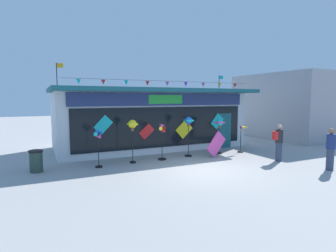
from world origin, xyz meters
TOP-DOWN VIEW (x-y plane):
  - ground_plane at (0.00, 0.00)m, footprint 80.00×80.00m
  - kite_shop_building at (0.09, 5.86)m, footprint 10.91×5.47m
  - wind_spinner_far_left at (-3.68, 2.19)m, footprint 0.41×0.30m
  - wind_spinner_left at (-2.15, 2.36)m, footprint 0.39×0.39m
  - wind_spinner_center_left at (-0.71, 2.33)m, footprint 0.43×0.39m
  - wind_spinner_center_right at (0.77, 2.47)m, footprint 0.37×0.37m
  - wind_spinner_right at (2.54, 2.33)m, footprint 0.38×0.38m
  - wind_spinner_far_right at (3.99, 2.17)m, footprint 0.66×0.30m
  - person_near_camera at (3.93, -0.24)m, footprint 0.48×0.38m
  - person_mid_plaza at (4.55, -2.27)m, footprint 0.34×0.34m
  - trash_bin at (-6.03, 2.55)m, footprint 0.52×0.52m
  - display_kite_on_ground at (1.94, 1.76)m, footprint 1.28×0.26m
  - neighbour_building at (11.75, 5.38)m, footprint 6.23×7.24m

SIDE VIEW (x-z plane):
  - ground_plane at x=0.00m, z-range 0.00..0.00m
  - trash_bin at x=-6.03m, z-range 0.01..0.87m
  - display_kite_on_ground at x=1.94m, z-range 0.00..1.28m
  - person_mid_plaza at x=4.55m, z-range 0.02..1.70m
  - person_near_camera at x=3.93m, z-range 0.05..1.73m
  - wind_spinner_far_right at x=3.99m, z-range 0.30..1.72m
  - wind_spinner_center_left at x=-0.71m, z-range 0.25..1.96m
  - wind_spinner_far_left at x=-3.68m, z-range 0.32..1.94m
  - wind_spinner_right at x=2.54m, z-range 0.59..2.41m
  - wind_spinner_center_right at x=0.77m, z-range 0.59..2.56m
  - wind_spinner_left at x=-2.15m, z-range 0.65..2.58m
  - kite_shop_building at x=0.09m, z-range -0.60..4.04m
  - neighbour_building at x=11.75m, z-range 0.00..4.62m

